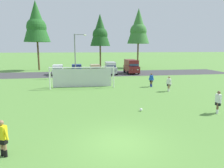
{
  "coord_description": "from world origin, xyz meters",
  "views": [
    {
      "loc": [
        -1.84,
        -9.17,
        4.63
      ],
      "look_at": [
        0.84,
        7.65,
        1.59
      ],
      "focal_mm": 32.35,
      "sensor_mm": 36.0,
      "label": 1
    }
  ],
  "objects_px": {
    "parked_car_slot_far_left": "(58,70)",
    "player_striker_near": "(169,84)",
    "parked_car_slot_center_left": "(95,69)",
    "street_lamp": "(76,55)",
    "parked_car_slot_center_right": "(131,66)",
    "parked_car_slot_left": "(77,69)",
    "player_midfield_center": "(151,80)",
    "parked_car_slot_center": "(110,68)",
    "referee": "(3,138)",
    "soccer_ball": "(141,110)",
    "soccer_goal": "(82,77)",
    "player_defender_far": "(218,102)"
  },
  "relations": [
    {
      "from": "parked_car_slot_far_left",
      "to": "player_striker_near",
      "type": "bearing_deg",
      "value": -50.92
    },
    {
      "from": "player_striker_near",
      "to": "parked_car_slot_center_left",
      "type": "height_order",
      "value": "parked_car_slot_center_left"
    },
    {
      "from": "street_lamp",
      "to": "parked_car_slot_center_right",
      "type": "bearing_deg",
      "value": 22.39
    },
    {
      "from": "parked_car_slot_left",
      "to": "parked_car_slot_center_right",
      "type": "xyz_separation_m",
      "value": [
        9.96,
        -0.79,
        0.47
      ]
    },
    {
      "from": "player_striker_near",
      "to": "player_midfield_center",
      "type": "distance_m",
      "value": 2.99
    },
    {
      "from": "parked_car_slot_far_left",
      "to": "parked_car_slot_center",
      "type": "xyz_separation_m",
      "value": [
        9.28,
        -0.66,
        0.24
      ]
    },
    {
      "from": "referee",
      "to": "player_striker_near",
      "type": "height_order",
      "value": "same"
    },
    {
      "from": "referee",
      "to": "street_lamp",
      "type": "distance_m",
      "value": 23.76
    },
    {
      "from": "parked_car_slot_center",
      "to": "street_lamp",
      "type": "xyz_separation_m",
      "value": [
        -5.93,
        -3.76,
        2.41
      ]
    },
    {
      "from": "parked_car_slot_center_right",
      "to": "player_midfield_center",
      "type": "bearing_deg",
      "value": -93.91
    },
    {
      "from": "soccer_ball",
      "to": "player_midfield_center",
      "type": "xyz_separation_m",
      "value": [
        4.07,
        9.1,
        0.71
      ]
    },
    {
      "from": "soccer_ball",
      "to": "soccer_goal",
      "type": "relative_size",
      "value": 0.03
    },
    {
      "from": "player_midfield_center",
      "to": "parked_car_slot_left",
      "type": "xyz_separation_m",
      "value": [
        -9.06,
        13.97,
        0.05
      ]
    },
    {
      "from": "player_defender_far",
      "to": "soccer_ball",
      "type": "bearing_deg",
      "value": 165.51
    },
    {
      "from": "soccer_ball",
      "to": "street_lamp",
      "type": "distance_m",
      "value": 19.16
    },
    {
      "from": "player_midfield_center",
      "to": "parked_car_slot_left",
      "type": "distance_m",
      "value": 16.65
    },
    {
      "from": "soccer_goal",
      "to": "referee",
      "type": "xyz_separation_m",
      "value": [
        -3.61,
        -15.33,
        -0.47
      ]
    },
    {
      "from": "street_lamp",
      "to": "soccer_ball",
      "type": "bearing_deg",
      "value": -74.88
    },
    {
      "from": "referee",
      "to": "parked_car_slot_far_left",
      "type": "relative_size",
      "value": 0.38
    },
    {
      "from": "referee",
      "to": "parked_car_slot_center_left",
      "type": "xyz_separation_m",
      "value": [
        6.06,
        27.54,
        0.05
      ]
    },
    {
      "from": "street_lamp",
      "to": "parked_car_slot_center_left",
      "type": "bearing_deg",
      "value": 52.02
    },
    {
      "from": "soccer_ball",
      "to": "player_defender_far",
      "type": "distance_m",
      "value": 5.48
    },
    {
      "from": "player_striker_near",
      "to": "parked_car_slot_center_left",
      "type": "bearing_deg",
      "value": 112.73
    },
    {
      "from": "soccer_ball",
      "to": "parked_car_slot_left",
      "type": "bearing_deg",
      "value": 102.21
    },
    {
      "from": "player_defender_far",
      "to": "soccer_goal",
      "type": "bearing_deg",
      "value": 129.43
    },
    {
      "from": "referee",
      "to": "parked_car_slot_center_left",
      "type": "distance_m",
      "value": 28.2
    },
    {
      "from": "player_midfield_center",
      "to": "referee",
      "type": "bearing_deg",
      "value": -129.57
    },
    {
      "from": "soccer_ball",
      "to": "player_midfield_center",
      "type": "height_order",
      "value": "player_midfield_center"
    },
    {
      "from": "referee",
      "to": "parked_car_slot_center_right",
      "type": "xyz_separation_m",
      "value": [
        12.74,
        27.51,
        0.52
      ]
    },
    {
      "from": "referee",
      "to": "player_midfield_center",
      "type": "distance_m",
      "value": 18.59
    },
    {
      "from": "soccer_goal",
      "to": "parked_car_slot_center_left",
      "type": "height_order",
      "value": "soccer_goal"
    },
    {
      "from": "player_midfield_center",
      "to": "soccer_goal",
      "type": "bearing_deg",
      "value": 173.04
    },
    {
      "from": "soccer_ball",
      "to": "player_midfield_center",
      "type": "distance_m",
      "value": 9.99
    },
    {
      "from": "soccer_ball",
      "to": "referee",
      "type": "relative_size",
      "value": 0.13
    },
    {
      "from": "soccer_goal",
      "to": "parked_car_slot_left",
      "type": "relative_size",
      "value": 1.77
    },
    {
      "from": "referee",
      "to": "parked_car_slot_far_left",
      "type": "bearing_deg",
      "value": 91.04
    },
    {
      "from": "player_defender_far",
      "to": "street_lamp",
      "type": "relative_size",
      "value": 0.24
    },
    {
      "from": "soccer_goal",
      "to": "referee",
      "type": "bearing_deg",
      "value": -103.24
    },
    {
      "from": "player_striker_near",
      "to": "street_lamp",
      "type": "distance_m",
      "value": 15.77
    },
    {
      "from": "player_midfield_center",
      "to": "player_striker_near",
      "type": "bearing_deg",
      "value": -71.52
    },
    {
      "from": "referee",
      "to": "parked_car_slot_center_right",
      "type": "relative_size",
      "value": 0.34
    },
    {
      "from": "player_midfield_center",
      "to": "parked_car_slot_left",
      "type": "bearing_deg",
      "value": 122.98
    },
    {
      "from": "player_striker_near",
      "to": "parked_car_slot_center_right",
      "type": "relative_size",
      "value": 0.34
    },
    {
      "from": "soccer_goal",
      "to": "parked_car_slot_far_left",
      "type": "xyz_separation_m",
      "value": [
        -4.11,
        12.52,
        -0.42
      ]
    },
    {
      "from": "player_midfield_center",
      "to": "parked_car_slot_center_left",
      "type": "xyz_separation_m",
      "value": [
        -5.78,
        13.22,
        0.05
      ]
    },
    {
      "from": "soccer_goal",
      "to": "street_lamp",
      "type": "relative_size",
      "value": 1.1
    },
    {
      "from": "soccer_ball",
      "to": "parked_car_slot_center",
      "type": "bearing_deg",
      "value": 87.37
    },
    {
      "from": "parked_car_slot_center_right",
      "to": "parked_car_slot_far_left",
      "type": "bearing_deg",
      "value": 178.49
    },
    {
      "from": "referee",
      "to": "parked_car_slot_center",
      "type": "xyz_separation_m",
      "value": [
        8.78,
        27.19,
        0.29
      ]
    },
    {
      "from": "soccer_ball",
      "to": "parked_car_slot_center_left",
      "type": "distance_m",
      "value": 22.39
    }
  ]
}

